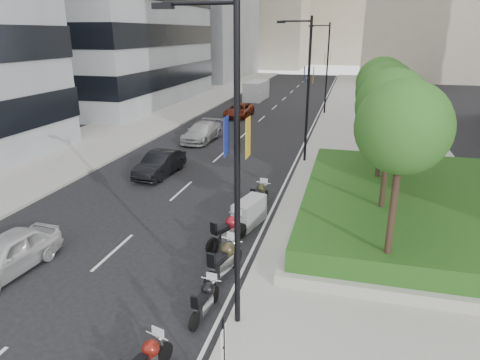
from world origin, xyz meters
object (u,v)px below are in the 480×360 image
(lamp_post_1, at_px, (306,84))
(car_a, at_px, (6,254))
(lamp_post_0, at_px, (231,157))
(motorcycle_6, at_px, (259,195))
(delivery_van, at_px, (256,91))
(car_c, at_px, (202,132))
(motorcycle_5, at_px, (249,212))
(parking_sign, at_px, (224,359))
(car_d, at_px, (239,110))
(car_b, at_px, (160,164))
(motorcycle_2, at_px, (205,300))
(motorcycle_4, at_px, (228,231))
(lamp_post_2, at_px, (326,64))
(motorcycle_3, at_px, (224,260))

(lamp_post_1, distance_m, car_a, 18.83)
(lamp_post_0, relative_size, motorcycle_6, 4.10)
(lamp_post_0, xyz_separation_m, delivery_van, (-8.91, 42.88, -4.00))
(car_a, height_order, car_c, car_c)
(lamp_post_1, bearing_deg, motorcycle_5, -96.15)
(parking_sign, bearing_deg, motorcycle_5, 100.23)
(lamp_post_1, height_order, car_d, lamp_post_1)
(car_b, distance_m, delivery_van, 30.70)
(motorcycle_6, relative_size, car_b, 0.52)
(motorcycle_2, bearing_deg, lamp_post_1, 3.12)
(motorcycle_2, bearing_deg, lamp_post_0, -97.31)
(lamp_post_1, xyz_separation_m, car_c, (-8.29, 3.89, -4.36))
(parking_sign, distance_m, motorcycle_6, 12.04)
(lamp_post_1, relative_size, car_a, 2.17)
(motorcycle_5, bearing_deg, car_c, 40.77)
(delivery_van, bearing_deg, lamp_post_1, -68.55)
(motorcycle_6, bearing_deg, motorcycle_5, -169.13)
(lamp_post_1, bearing_deg, lamp_post_0, -90.00)
(motorcycle_4, height_order, car_c, car_c)
(lamp_post_0, relative_size, motorcycle_5, 4.32)
(car_b, bearing_deg, car_d, 94.18)
(lamp_post_2, height_order, motorcycle_6, lamp_post_2)
(motorcycle_3, height_order, motorcycle_4, motorcycle_3)
(parking_sign, bearing_deg, lamp_post_2, 90.99)
(motorcycle_2, bearing_deg, delivery_van, 16.81)
(lamp_post_1, xyz_separation_m, motorcycle_3, (-0.94, -14.64, -4.41))
(motorcycle_2, height_order, car_a, car_a)
(motorcycle_5, distance_m, car_d, 25.57)
(delivery_van, bearing_deg, lamp_post_2, -39.04)
(parking_sign, bearing_deg, car_d, 104.25)
(lamp_post_2, relative_size, parking_sign, 3.60)
(lamp_post_0, relative_size, lamp_post_1, 1.00)
(car_c, height_order, car_d, car_c)
(motorcycle_4, bearing_deg, motorcycle_5, 14.24)
(motorcycle_3, bearing_deg, motorcycle_5, 15.25)
(lamp_post_2, distance_m, parking_sign, 38.18)
(car_b, bearing_deg, delivery_van, 95.51)
(motorcycle_6, xyz_separation_m, car_c, (-7.17, 12.01, 0.12))
(lamp_post_0, height_order, lamp_post_1, same)
(motorcycle_4, bearing_deg, motorcycle_2, -147.83)
(lamp_post_1, relative_size, motorcycle_3, 3.72)
(lamp_post_0, relative_size, delivery_van, 1.63)
(parking_sign, height_order, car_b, parking_sign)
(motorcycle_6, bearing_deg, car_d, 27.58)
(lamp_post_0, height_order, car_d, lamp_post_0)
(motorcycle_2, bearing_deg, motorcycle_4, 13.75)
(motorcycle_2, relative_size, motorcycle_6, 0.89)
(motorcycle_3, relative_size, delivery_van, 0.44)
(lamp_post_0, relative_size, car_a, 2.17)
(parking_sign, bearing_deg, delivery_van, 101.77)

